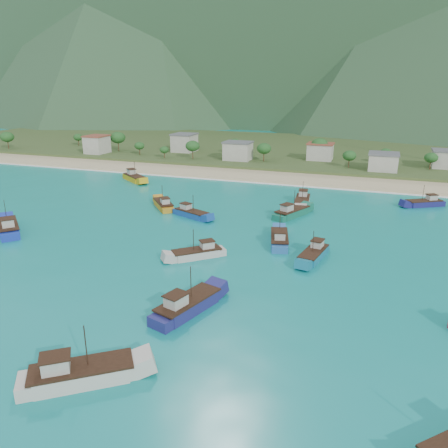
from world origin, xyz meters
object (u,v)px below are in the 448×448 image
(boat_7, at_px, (191,214))
(boat_0, at_px, (187,306))
(boat_12, at_px, (314,255))
(boat_5, at_px, (164,205))
(boat_6, at_px, (279,240))
(boat_17, at_px, (80,375))
(boat_2, at_px, (292,213))
(boat_4, at_px, (8,228))
(boat_3, at_px, (198,254))
(boat_14, at_px, (134,178))
(boat_10, at_px, (302,202))
(boat_25, at_px, (424,204))

(boat_7, bearing_deg, boat_0, 46.04)
(boat_12, bearing_deg, boat_5, -17.16)
(boat_6, xyz_separation_m, boat_17, (-10.32, -47.26, 0.12))
(boat_2, height_order, boat_4, boat_4)
(boat_2, bearing_deg, boat_0, -71.59)
(boat_3, bearing_deg, boat_5, -4.34)
(boat_14, bearing_deg, boat_10, 115.96)
(boat_6, relative_size, boat_7, 1.10)
(boat_3, xyz_separation_m, boat_10, (11.33, 41.44, 0.16))
(boat_5, xyz_separation_m, boat_10, (31.92, 14.60, 0.11))
(boat_17, bearing_deg, boat_2, 135.41)
(boat_3, distance_m, boat_14, 68.00)
(boat_0, relative_size, boat_17, 1.05)
(boat_10, distance_m, boat_17, 77.56)
(boat_4, bearing_deg, boat_7, -11.92)
(boat_2, height_order, boat_10, boat_10)
(boat_4, height_order, boat_25, boat_4)
(boat_6, bearing_deg, boat_17, -116.13)
(boat_12, relative_size, boat_14, 0.91)
(boat_7, xyz_separation_m, boat_25, (51.70, 28.18, 0.01))
(boat_5, relative_size, boat_17, 0.84)
(boat_7, xyz_separation_m, boat_12, (30.63, -15.96, 0.01))
(boat_4, bearing_deg, boat_3, -47.46)
(boat_2, xyz_separation_m, boat_10, (0.53, 11.01, 0.02))
(boat_3, relative_size, boat_17, 0.80)
(boat_2, height_order, boat_25, boat_2)
(boat_14, bearing_deg, boat_0, 72.19)
(boat_6, distance_m, boat_10, 29.72)
(boat_14, bearing_deg, boat_7, 84.62)
(boat_17, distance_m, boat_25, 94.39)
(boat_4, bearing_deg, boat_10, -10.26)
(boat_25, bearing_deg, boat_12, 123.65)
(boat_6, xyz_separation_m, boat_12, (7.38, -5.34, -0.08))
(boat_7, bearing_deg, boat_12, 85.44)
(boat_14, bearing_deg, boat_17, 64.32)
(boat_4, bearing_deg, boat_17, -86.72)
(boat_4, height_order, boat_10, boat_4)
(boat_0, bearing_deg, boat_2, 101.66)
(boat_4, bearing_deg, boat_12, -41.87)
(boat_0, bearing_deg, boat_10, 102.13)
(boat_6, bearing_deg, boat_0, -114.83)
(boat_4, height_order, boat_14, boat_4)
(boat_6, distance_m, boat_17, 48.38)
(boat_10, xyz_separation_m, boat_12, (8.17, -35.05, -0.15))
(boat_4, xyz_separation_m, boat_5, (21.70, 27.56, -0.21))
(boat_0, xyz_separation_m, boat_12, (13.25, 24.84, -0.18))
(boat_0, bearing_deg, boat_7, 130.04)
(boat_10, bearing_deg, boat_7, 34.16)
(boat_2, relative_size, boat_6, 1.03)
(boat_7, height_order, boat_10, boat_10)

